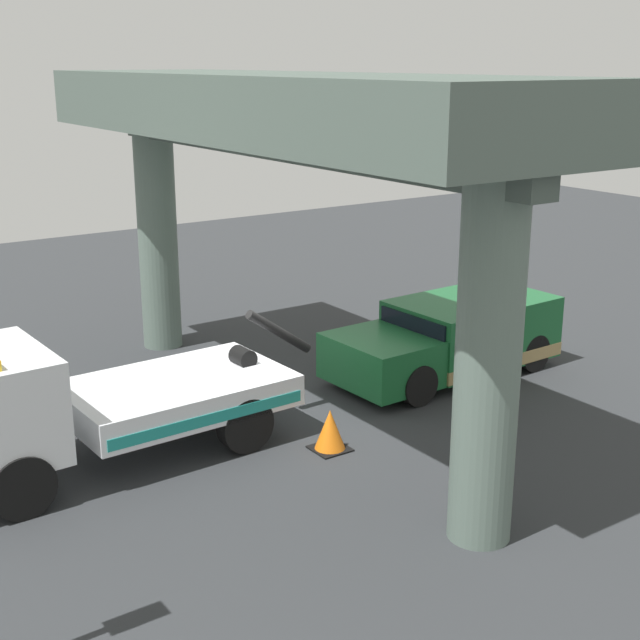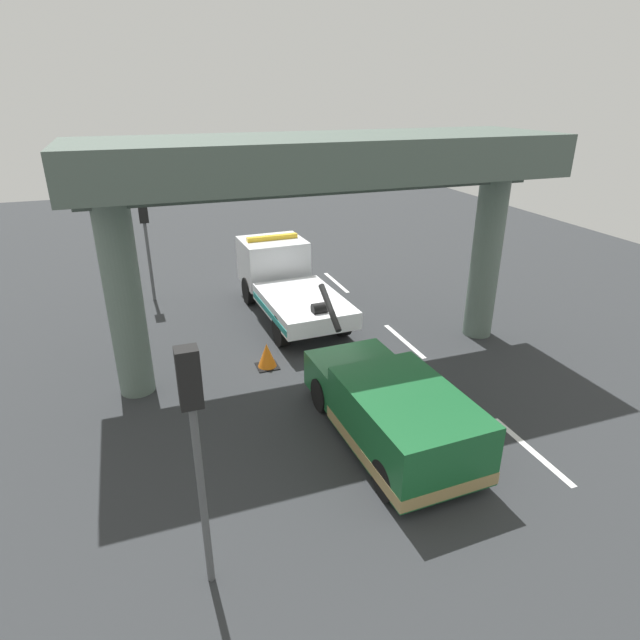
# 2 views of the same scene
# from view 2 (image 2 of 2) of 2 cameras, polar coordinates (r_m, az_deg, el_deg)

# --- Properties ---
(ground_plane) EXTENTS (60.00, 40.00, 0.10)m
(ground_plane) POSITION_cam_2_polar(r_m,az_deg,el_deg) (16.27, 0.18, -3.86)
(ground_plane) COLOR #2D3033
(lane_stripe_west) EXTENTS (2.60, 0.16, 0.01)m
(lane_stripe_west) POSITION_cam_2_polar(r_m,az_deg,el_deg) (13.15, 21.69, -12.82)
(lane_stripe_west) COLOR silver
(lane_stripe_west) RESTS_ON ground
(lane_stripe_mid) EXTENTS (2.60, 0.16, 0.01)m
(lane_stripe_mid) POSITION_cam_2_polar(r_m,az_deg,el_deg) (17.31, 9.00, -2.21)
(lane_stripe_mid) COLOR silver
(lane_stripe_mid) RESTS_ON ground
(lane_stripe_east) EXTENTS (2.60, 0.16, 0.01)m
(lane_stripe_east) POSITION_cam_2_polar(r_m,az_deg,el_deg) (22.33, 1.74, 4.06)
(lane_stripe_east) COLOR silver
(lane_stripe_east) RESTS_ON ground
(tow_truck_white) EXTENTS (7.29, 2.60, 2.46)m
(tow_truck_white) POSITION_cam_2_polar(r_m,az_deg,el_deg) (19.08, -3.79, 4.40)
(tow_truck_white) COLOR white
(tow_truck_white) RESTS_ON ground
(towed_van_green) EXTENTS (5.27, 2.38, 1.58)m
(towed_van_green) POSITION_cam_2_polar(r_m,az_deg,el_deg) (12.18, 7.81, -9.84)
(towed_van_green) COLOR #195B2D
(towed_van_green) RESTS_ON ground
(overpass_structure) EXTENTS (3.60, 12.72, 6.36)m
(overpass_structure) POSITION_cam_2_polar(r_m,az_deg,el_deg) (14.33, 0.62, 15.09)
(overpass_structure) COLOR #596B60
(overpass_structure) RESTS_ON ground
(traffic_light_near) EXTENTS (0.39, 0.32, 4.25)m
(traffic_light_near) POSITION_cam_2_polar(r_m,az_deg,el_deg) (7.90, -13.40, -10.41)
(traffic_light_near) COLOR #515456
(traffic_light_near) RESTS_ON ground
(traffic_light_far) EXTENTS (0.39, 0.32, 3.90)m
(traffic_light_far) POSITION_cam_2_polar(r_m,az_deg,el_deg) (20.62, -18.26, 9.51)
(traffic_light_far) COLOR #515456
(traffic_light_far) RESTS_ON ground
(traffic_cone_orange) EXTENTS (0.62, 0.62, 0.74)m
(traffic_cone_orange) POSITION_cam_2_polar(r_m,az_deg,el_deg) (15.46, -5.71, -3.85)
(traffic_cone_orange) COLOR orange
(traffic_cone_orange) RESTS_ON ground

